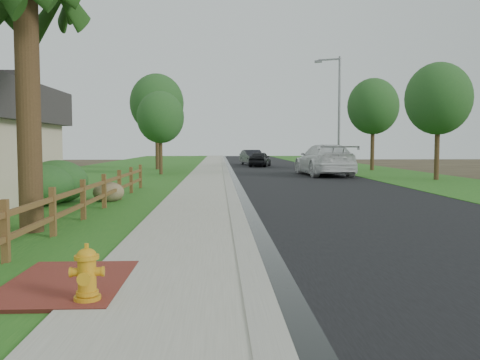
{
  "coord_description": "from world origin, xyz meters",
  "views": [
    {
      "loc": [
        -0.1,
        -7.98,
        1.99
      ],
      "look_at": [
        0.39,
        3.61,
        1.18
      ],
      "focal_mm": 38.0,
      "sensor_mm": 36.0,
      "label": 1
    }
  ],
  "objects_px": {
    "fire_hydrant": "(87,274)",
    "streetlight": "(337,107)",
    "white_suv": "(324,160)",
    "dark_car_mid": "(260,159)",
    "ranch_fence": "(94,193)"
  },
  "relations": [
    {
      "from": "dark_car_mid",
      "to": "streetlight",
      "type": "distance_m",
      "value": 10.71
    },
    {
      "from": "ranch_fence",
      "to": "fire_hydrant",
      "type": "relative_size",
      "value": 24.16
    },
    {
      "from": "fire_hydrant",
      "to": "white_suv",
      "type": "relative_size",
      "value": 0.1
    },
    {
      "from": "ranch_fence",
      "to": "fire_hydrant",
      "type": "bearing_deg",
      "value": -77.04
    },
    {
      "from": "white_suv",
      "to": "dark_car_mid",
      "type": "xyz_separation_m",
      "value": [
        -3.06,
        13.4,
        -0.31
      ]
    },
    {
      "from": "ranch_fence",
      "to": "fire_hydrant",
      "type": "xyz_separation_m",
      "value": [
        1.9,
        -8.26,
        -0.2
      ]
    },
    {
      "from": "dark_car_mid",
      "to": "ranch_fence",
      "type": "bearing_deg",
      "value": 90.95
    },
    {
      "from": "dark_car_mid",
      "to": "fire_hydrant",
      "type": "bearing_deg",
      "value": 96.29
    },
    {
      "from": "ranch_fence",
      "to": "streetlight",
      "type": "height_order",
      "value": "streetlight"
    },
    {
      "from": "fire_hydrant",
      "to": "ranch_fence",
      "type": "bearing_deg",
      "value": 102.96
    },
    {
      "from": "fire_hydrant",
      "to": "streetlight",
      "type": "distance_m",
      "value": 32.83
    },
    {
      "from": "white_suv",
      "to": "streetlight",
      "type": "distance_m",
      "value": 6.38
    },
    {
      "from": "fire_hydrant",
      "to": "streetlight",
      "type": "height_order",
      "value": "streetlight"
    },
    {
      "from": "fire_hydrant",
      "to": "white_suv",
      "type": "xyz_separation_m",
      "value": [
        8.36,
        26.07,
        0.58
      ]
    },
    {
      "from": "white_suv",
      "to": "dark_car_mid",
      "type": "bearing_deg",
      "value": -80.33
    }
  ]
}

